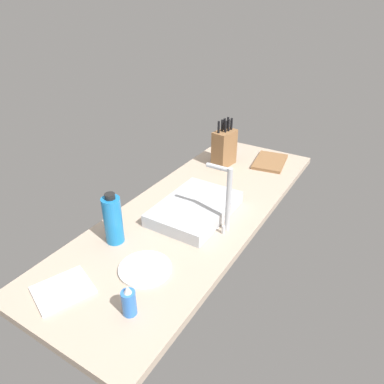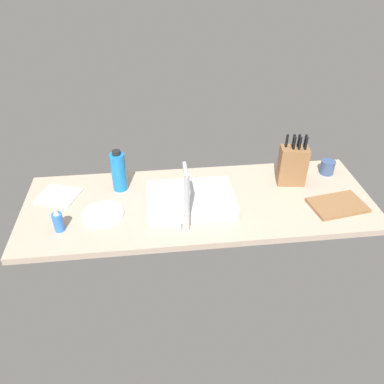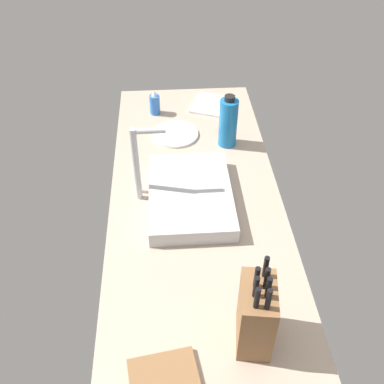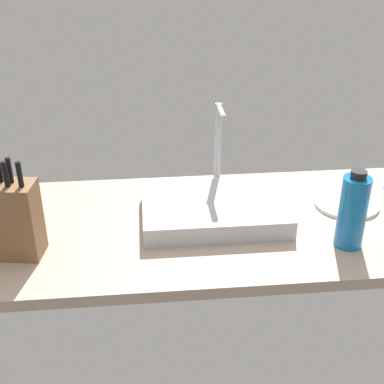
{
  "view_description": "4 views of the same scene",
  "coord_description": "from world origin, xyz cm",
  "views": [
    {
      "loc": [
        129.64,
        77.23,
        99.4
      ],
      "look_at": [
        -0.52,
        -2.75,
        11.75
      ],
      "focal_mm": 32.92,
      "sensor_mm": 36.0,
      "label": 1
    },
    {
      "loc": [
        21.62,
        159.81,
        125.42
      ],
      "look_at": [
        3.51,
        -1.64,
        8.53
      ],
      "focal_mm": 35.7,
      "sensor_mm": 36.0,
      "label": 2
    },
    {
      "loc": [
        -119.09,
        9.92,
        118.96
      ],
      "look_at": [
        0.07,
        1.91,
        12.51
      ],
      "focal_mm": 41.54,
      "sensor_mm": 36.0,
      "label": 3
    },
    {
      "loc": [
        -15.87,
        -138.02,
        88.18
      ],
      "look_at": [
        -1.97,
        4.32,
        12.12
      ],
      "focal_mm": 48.54,
      "sensor_mm": 36.0,
      "label": 4
    }
  ],
  "objects": [
    {
      "name": "countertop_slab",
      "position": [
        0.0,
        0.0,
        1.75
      ],
      "size": [
        184.0,
        65.8,
        3.5
      ],
      "primitive_type": "cube",
      "color": "tan",
      "rests_on": "ground"
    },
    {
      "name": "sink_basin",
      "position": [
        4.8,
        2.27,
        6.58
      ],
      "size": [
        44.87,
        30.93,
        6.15
      ],
      "primitive_type": "cube",
      "color": "#B7BABF",
      "rests_on": "countertop_slab"
    },
    {
      "name": "faucet",
      "position": [
        8.55,
        20.51,
        21.36
      ],
      "size": [
        5.5,
        12.42,
        31.33
      ],
      "color": "#B7BABF",
      "rests_on": "countertop_slab"
    },
    {
      "name": "knife_block",
      "position": [
        -53.33,
        -11.78,
        15.03
      ],
      "size": [
        16.16,
        11.32,
        29.3
      ],
      "rotation": [
        0.0,
        0.0,
        -0.15
      ],
      "color": "brown",
      "rests_on": "countertop_slab"
    },
    {
      "name": "soap_bottle",
      "position": [
        69.22,
        15.24,
        8.77
      ],
      "size": [
        4.99,
        4.99,
        12.33
      ],
      "color": "blue",
      "rests_on": "countertop_slab"
    },
    {
      "name": "water_bottle",
      "position": [
        41.59,
        -16.45,
        14.67
      ],
      "size": [
        8.0,
        8.0,
        23.84
      ],
      "color": "#1970B7",
      "rests_on": "countertop_slab"
    },
    {
      "name": "dinner_plate",
      "position": [
        49.66,
        6.32,
        4.1
      ],
      "size": [
        21.02,
        21.02,
        1.2
      ],
      "primitive_type": "cylinder",
      "color": "white",
      "rests_on": "countertop_slab"
    },
    {
      "name": "dish_towel",
      "position": [
        74.4,
        -12.38,
        4.1
      ],
      "size": [
        24.39,
        22.64,
        1.2
      ],
      "primitive_type": "cube",
      "rotation": [
        0.0,
        0.0,
        -0.37
      ],
      "color": "white",
      "rests_on": "countertop_slab"
    }
  ]
}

